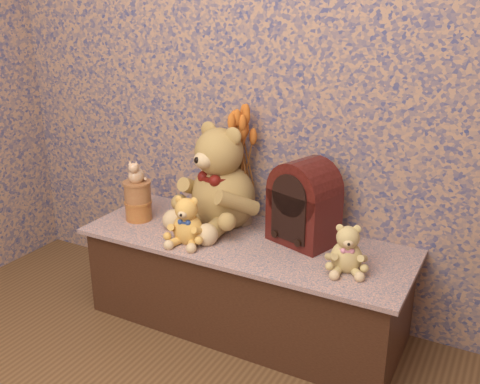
% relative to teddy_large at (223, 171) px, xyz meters
% --- Properties ---
extents(display_shelf, '(1.49, 0.56, 0.44)m').
position_rel_teddy_large_xyz_m(display_shelf, '(0.18, -0.12, -0.48)').
color(display_shelf, '#354D6C').
rests_on(display_shelf, ground).
extents(teddy_large, '(0.54, 0.59, 0.52)m').
position_rel_teddy_large_xyz_m(teddy_large, '(0.00, 0.00, 0.00)').
color(teddy_large, olive).
rests_on(teddy_large, display_shelf).
extents(teddy_medium, '(0.22, 0.25, 0.23)m').
position_rel_teddy_large_xyz_m(teddy_medium, '(-0.03, -0.26, -0.14)').
color(teddy_medium, '#CA8A39').
rests_on(teddy_medium, display_shelf).
extents(teddy_small, '(0.23, 0.24, 0.21)m').
position_rel_teddy_large_xyz_m(teddy_small, '(0.66, -0.18, -0.15)').
color(teddy_small, tan).
rests_on(teddy_small, display_shelf).
extents(cathedral_radio, '(0.32, 0.27, 0.38)m').
position_rel_teddy_large_xyz_m(cathedral_radio, '(0.41, -0.02, -0.07)').
color(cathedral_radio, '#3D0F0B').
rests_on(cathedral_radio, display_shelf).
extents(ceramic_vase, '(0.14, 0.14, 0.19)m').
position_rel_teddy_large_xyz_m(ceramic_vase, '(0.07, 0.04, -0.17)').
color(ceramic_vase, tan).
rests_on(ceramic_vase, display_shelf).
extents(dried_stalks, '(0.24, 0.24, 0.39)m').
position_rel_teddy_large_xyz_m(dried_stalks, '(0.07, 0.04, 0.12)').
color(dried_stalks, '#CC6320').
rests_on(dried_stalks, ceramic_vase).
extents(biscuit_tin_lower, '(0.15, 0.15, 0.09)m').
position_rel_teddy_large_xyz_m(biscuit_tin_lower, '(-0.39, -0.16, -0.21)').
color(biscuit_tin_lower, gold).
rests_on(biscuit_tin_lower, display_shelf).
extents(biscuit_tin_upper, '(0.16, 0.16, 0.10)m').
position_rel_teddy_large_xyz_m(biscuit_tin_upper, '(-0.39, -0.16, -0.12)').
color(biscuit_tin_upper, tan).
rests_on(biscuit_tin_upper, biscuit_tin_lower).
extents(cat_figurine, '(0.11, 0.11, 0.12)m').
position_rel_teddy_large_xyz_m(cat_figurine, '(-0.39, -0.16, -0.01)').
color(cat_figurine, silver).
rests_on(cat_figurine, biscuit_tin_upper).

